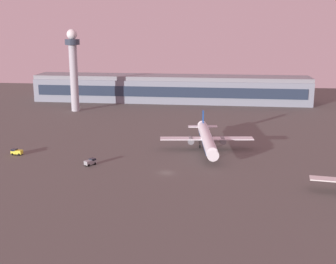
% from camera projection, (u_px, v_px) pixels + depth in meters
% --- Properties ---
extents(ground_plane, '(416.00, 416.00, 0.00)m').
position_uv_depth(ground_plane, '(166.00, 173.00, 148.46)').
color(ground_plane, '#56544F').
extents(terminal_building, '(169.76, 22.40, 16.40)m').
position_uv_depth(terminal_building, '(171.00, 89.00, 279.56)').
color(terminal_building, gray).
rests_on(terminal_building, ground).
extents(control_tower, '(8.00, 8.00, 44.89)m').
position_uv_depth(control_tower, '(73.00, 65.00, 245.82)').
color(control_tower, '#A8A8B2').
rests_on(control_tower, ground).
extents(airplane_mid_apron, '(36.53, 46.79, 12.01)m').
position_uv_depth(airplane_mid_apron, '(207.00, 138.00, 174.21)').
color(airplane_mid_apron, white).
rests_on(airplane_mid_apron, ground).
extents(maintenance_van, '(3.95, 4.52, 2.25)m').
position_uv_depth(maintenance_van, '(90.00, 162.00, 156.19)').
color(maintenance_van, gray).
rests_on(maintenance_van, ground).
extents(baggage_tractor, '(4.34, 2.43, 2.25)m').
position_uv_depth(baggage_tractor, '(17.00, 152.00, 168.32)').
color(baggage_tractor, yellow).
rests_on(baggage_tractor, ground).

